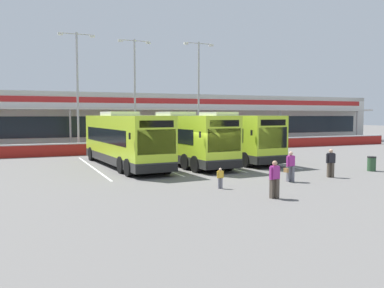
# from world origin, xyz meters

# --- Properties ---
(ground_plane) EXTENTS (200.00, 200.00, 0.00)m
(ground_plane) POSITION_xyz_m (0.00, 0.00, 0.00)
(ground_plane) COLOR #605E5B
(terminal_building) EXTENTS (70.00, 13.00, 6.00)m
(terminal_building) POSITION_xyz_m (-0.00, 26.91, 3.01)
(terminal_building) COLOR silver
(terminal_building) RESTS_ON ground
(red_barrier_wall) EXTENTS (60.00, 0.40, 1.10)m
(red_barrier_wall) POSITION_xyz_m (0.00, 14.50, 0.56)
(red_barrier_wall) COLOR maroon
(red_barrier_wall) RESTS_ON ground
(coach_bus_leftmost) EXTENTS (3.60, 12.30, 3.78)m
(coach_bus_leftmost) POSITION_xyz_m (-4.17, 5.52, 1.79)
(coach_bus_leftmost) COLOR #B7DB2D
(coach_bus_leftmost) RESTS_ON ground
(coach_bus_left_centre) EXTENTS (3.60, 12.30, 3.78)m
(coach_bus_left_centre) POSITION_xyz_m (0.04, 5.47, 1.79)
(coach_bus_left_centre) COLOR #B7DB2D
(coach_bus_left_centre) RESTS_ON ground
(coach_bus_centre) EXTENTS (3.60, 12.30, 3.78)m
(coach_bus_centre) POSITION_xyz_m (4.13, 6.40, 1.79)
(coach_bus_centre) COLOR #B7DB2D
(coach_bus_centre) RESTS_ON ground
(bay_stripe_far_west) EXTENTS (0.14, 13.00, 0.01)m
(bay_stripe_far_west) POSITION_xyz_m (-6.30, 6.00, 0.00)
(bay_stripe_far_west) COLOR silver
(bay_stripe_far_west) RESTS_ON ground
(bay_stripe_west) EXTENTS (0.14, 13.00, 0.01)m
(bay_stripe_west) POSITION_xyz_m (-2.10, 6.00, 0.00)
(bay_stripe_west) COLOR silver
(bay_stripe_west) RESTS_ON ground
(bay_stripe_mid_west) EXTENTS (0.14, 13.00, 0.01)m
(bay_stripe_mid_west) POSITION_xyz_m (2.10, 6.00, 0.00)
(bay_stripe_mid_west) COLOR silver
(bay_stripe_mid_west) RESTS_ON ground
(bay_stripe_centre) EXTENTS (0.14, 13.00, 0.01)m
(bay_stripe_centre) POSITION_xyz_m (6.30, 6.00, 0.00)
(bay_stripe_centre) COLOR silver
(bay_stripe_centre) RESTS_ON ground
(pedestrian_with_handbag) EXTENTS (0.63, 0.31, 1.62)m
(pedestrian_with_handbag) POSITION_xyz_m (2.41, -4.34, 0.86)
(pedestrian_with_handbag) COLOR slate
(pedestrian_with_handbag) RESTS_ON ground
(pedestrian_in_dark_coat) EXTENTS (0.54, 0.36, 1.62)m
(pedestrian_in_dark_coat) POSITION_xyz_m (5.45, -4.01, 0.87)
(pedestrian_in_dark_coat) COLOR #4C4238
(pedestrian_in_dark_coat) RESTS_ON ground
(pedestrian_child) EXTENTS (0.33, 0.22, 1.00)m
(pedestrian_child) POSITION_xyz_m (-1.92, -4.64, 0.54)
(pedestrian_child) COLOR slate
(pedestrian_child) RESTS_ON ground
(pedestrian_near_bin) EXTENTS (0.54, 0.29, 1.62)m
(pedestrian_near_bin) POSITION_xyz_m (-0.85, -7.61, 0.87)
(pedestrian_near_bin) COLOR #4C4238
(pedestrian_near_bin) RESTS_ON ground
(lamp_post_west) EXTENTS (3.24, 0.28, 11.00)m
(lamp_post_west) POSITION_xyz_m (-5.84, 16.22, 6.29)
(lamp_post_west) COLOR #9E9EA3
(lamp_post_west) RESTS_ON ground
(lamp_post_centre) EXTENTS (3.24, 0.28, 11.00)m
(lamp_post_centre) POSITION_xyz_m (-0.17, 17.38, 6.29)
(lamp_post_centre) COLOR #9E9EA3
(lamp_post_centre) RESTS_ON ground
(lamp_post_east) EXTENTS (3.24, 0.28, 11.00)m
(lamp_post_east) POSITION_xyz_m (6.27, 16.26, 6.29)
(lamp_post_east) COLOR #9E9EA3
(lamp_post_east) RESTS_ON ground
(litter_bin) EXTENTS (0.54, 0.54, 0.93)m
(litter_bin) POSITION_xyz_m (9.69, -2.99, 0.47)
(litter_bin) COLOR #2D5133
(litter_bin) RESTS_ON ground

